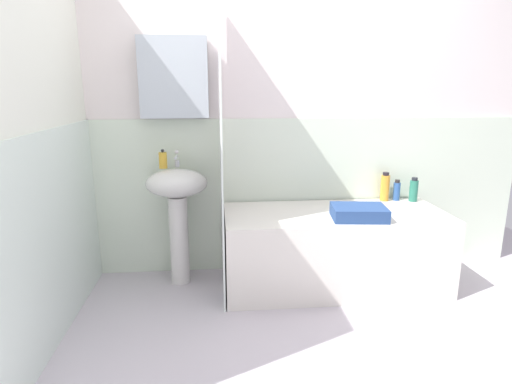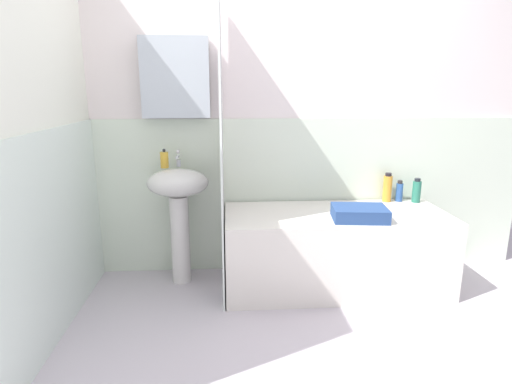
% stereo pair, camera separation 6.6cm
% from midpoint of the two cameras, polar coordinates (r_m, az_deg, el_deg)
% --- Properties ---
extents(ground_plane, '(4.80, 5.60, 0.04)m').
position_cam_midpoint_polar(ground_plane, '(2.49, 11.05, -21.86)').
color(ground_plane, silver).
extents(wall_back_tiled, '(3.60, 0.18, 2.40)m').
position_cam_midpoint_polar(wall_back_tiled, '(3.26, 5.37, 8.86)').
color(wall_back_tiled, white).
rests_on(wall_back_tiled, ground_plane).
extents(wall_left_tiled, '(0.07, 1.81, 2.40)m').
position_cam_midpoint_polar(wall_left_tiled, '(2.51, -27.31, 5.35)').
color(wall_left_tiled, white).
rests_on(wall_left_tiled, ground_plane).
extents(sink, '(0.44, 0.34, 0.86)m').
position_cam_midpoint_polar(sink, '(3.09, -9.82, -1.13)').
color(sink, silver).
rests_on(sink, ground_plane).
extents(faucet, '(0.03, 0.12, 0.12)m').
position_cam_midpoint_polar(faucet, '(3.11, -9.89, 4.45)').
color(faucet, silver).
rests_on(faucet, sink).
extents(soap_dispenser, '(0.06, 0.06, 0.14)m').
position_cam_midpoint_polar(soap_dispenser, '(3.10, -11.69, 4.31)').
color(soap_dispenser, gold).
rests_on(soap_dispenser, sink).
extents(bathtub, '(1.58, 0.67, 0.56)m').
position_cam_midpoint_polar(bathtub, '(3.16, 11.14, -7.62)').
color(bathtub, white).
rests_on(bathtub, ground_plane).
extents(shower_curtain, '(0.01, 0.67, 2.00)m').
position_cam_midpoint_polar(shower_curtain, '(2.86, -3.99, 5.35)').
color(shower_curtain, white).
rests_on(shower_curtain, ground_plane).
extents(shampoo_bottle, '(0.06, 0.06, 0.19)m').
position_cam_midpoint_polar(shampoo_bottle, '(3.50, 21.39, 0.13)').
color(shampoo_bottle, '#2A755E').
rests_on(shampoo_bottle, bathtub).
extents(lotion_bottle, '(0.05, 0.05, 0.16)m').
position_cam_midpoint_polar(lotion_bottle, '(3.49, 19.32, 0.06)').
color(lotion_bottle, '#2C559C').
rests_on(lotion_bottle, bathtub).
extents(body_wash_bottle, '(0.07, 0.07, 0.23)m').
position_cam_midpoint_polar(body_wash_bottle, '(3.44, 17.87, 0.52)').
color(body_wash_bottle, gold).
rests_on(body_wash_bottle, bathtub).
extents(towel_folded, '(0.39, 0.30, 0.09)m').
position_cam_midpoint_polar(towel_folded, '(2.93, 14.45, -2.79)').
color(towel_folded, navy).
rests_on(towel_folded, bathtub).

